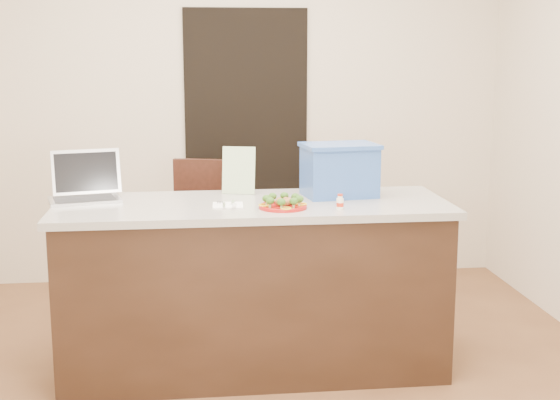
{
  "coord_description": "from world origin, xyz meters",
  "views": [
    {
      "loc": [
        -0.33,
        -3.74,
        1.72
      ],
      "look_at": [
        0.14,
        0.2,
        0.94
      ],
      "focal_mm": 50.0,
      "sensor_mm": 36.0,
      "label": 1
    }
  ],
  "objects": [
    {
      "name": "yogurt_bottle",
      "position": [
        0.42,
        0.02,
        0.95
      ],
      "size": [
        0.04,
        0.04,
        0.08
      ],
      "rotation": [
        0.0,
        0.0,
        0.39
      ],
      "color": "white",
      "rests_on": "island"
    },
    {
      "name": "pepper_rings",
      "position": [
        0.14,
        0.09,
        0.94
      ],
      "size": [
        0.25,
        0.25,
        0.01
      ],
      "color": "gold",
      "rests_on": "plate"
    },
    {
      "name": "room_shell",
      "position": [
        0.0,
        0.0,
        1.62
      ],
      "size": [
        4.0,
        4.0,
        4.0
      ],
      "color": "white",
      "rests_on": "ground"
    },
    {
      "name": "meatballs",
      "position": [
        0.14,
        0.08,
        0.95
      ],
      "size": [
        0.1,
        0.1,
        0.04
      ],
      "color": "brown",
      "rests_on": "plate"
    },
    {
      "name": "knife",
      "position": [
        -0.1,
        0.16,
        0.93
      ],
      "size": [
        0.03,
        0.2,
        0.01
      ],
      "rotation": [
        0.0,
        0.0,
        -0.12
      ],
      "color": "silver",
      "rests_on": "napkin"
    },
    {
      "name": "broccoli",
      "position": [
        0.14,
        0.09,
        0.97
      ],
      "size": [
        0.21,
        0.21,
        0.04
      ],
      "color": "#224813",
      "rests_on": "plate"
    },
    {
      "name": "chair",
      "position": [
        -0.2,
        0.97,
        0.59
      ],
      "size": [
        0.57,
        0.57,
        1.03
      ],
      "rotation": [
        0.0,
        0.0,
        -0.28
      ],
      "color": "#381910",
      "rests_on": "ground"
    },
    {
      "name": "napkin",
      "position": [
        -0.13,
        0.18,
        0.92
      ],
      "size": [
        0.16,
        0.16,
        0.01
      ],
      "primitive_type": "cube",
      "rotation": [
        0.0,
        0.0,
        -0.05
      ],
      "color": "white",
      "rests_on": "island"
    },
    {
      "name": "doorway",
      "position": [
        0.1,
        1.98,
        1.0
      ],
      "size": [
        0.9,
        0.02,
        2.0
      ],
      "primitive_type": "cube",
      "color": "black",
      "rests_on": "ground"
    },
    {
      "name": "fork",
      "position": [
        -0.15,
        0.19,
        0.93
      ],
      "size": [
        0.03,
        0.16,
        0.0
      ],
      "rotation": [
        0.0,
        0.0,
        -0.05
      ],
      "color": "silver",
      "rests_on": "napkin"
    },
    {
      "name": "island",
      "position": [
        0.0,
        0.25,
        0.46
      ],
      "size": [
        2.06,
        0.76,
        0.92
      ],
      "color": "black",
      "rests_on": "ground"
    },
    {
      "name": "leaflet",
      "position": [
        -0.05,
        0.51,
        1.05
      ],
      "size": [
        0.19,
        0.09,
        0.26
      ],
      "primitive_type": "cube",
      "rotation": [
        -0.14,
        0.0,
        -0.27
      ],
      "color": "white",
      "rests_on": "island"
    },
    {
      "name": "laptop",
      "position": [
        -0.88,
        0.45,
        0.99
      ],
      "size": [
        0.41,
        0.36,
        0.26
      ],
      "rotation": [
        0.0,
        0.0,
        0.23
      ],
      "color": "#A3A4A8",
      "rests_on": "island"
    },
    {
      "name": "blue_box",
      "position": [
        0.49,
        0.38,
        1.07
      ],
      "size": [
        0.43,
        0.34,
        0.29
      ],
      "rotation": [
        0.0,
        0.0,
        0.13
      ],
      "color": "#2D54A3",
      "rests_on": "island"
    },
    {
      "name": "plate",
      "position": [
        0.14,
        0.09,
        0.93
      ],
      "size": [
        0.24,
        0.24,
        0.02
      ],
      "rotation": [
        0.0,
        0.0,
        0.09
      ],
      "color": "#9B100E",
      "rests_on": "island"
    },
    {
      "name": "ground",
      "position": [
        0.0,
        0.0,
        0.0
      ],
      "size": [
        4.0,
        4.0,
        0.0
      ],
      "primitive_type": "plane",
      "color": "brown",
      "rests_on": "ground"
    }
  ]
}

